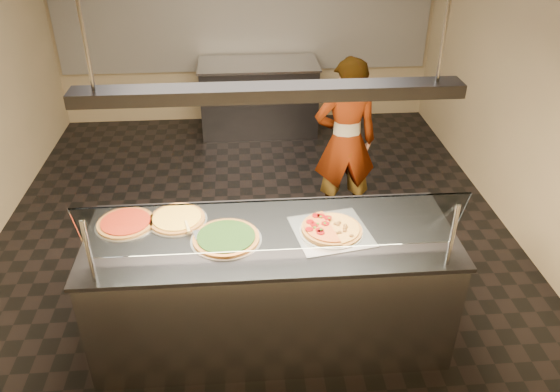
{
  "coord_description": "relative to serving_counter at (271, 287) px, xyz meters",
  "views": [
    {
      "loc": [
        -0.09,
        -4.28,
        3.08
      ],
      "look_at": [
        0.17,
        -0.89,
        1.02
      ],
      "focal_mm": 35.0,
      "sensor_mm": 36.0,
      "label": 1
    }
  ],
  "objects": [
    {
      "name": "ground",
      "position": [
        -0.08,
        1.24,
        -0.48
      ],
      "size": [
        5.0,
        6.0,
        0.02
      ],
      "primitive_type": "cube",
      "color": "black",
      "rests_on": "ground"
    },
    {
      "name": "wall_back",
      "position": [
        -0.08,
        4.25,
        1.03
      ],
      "size": [
        5.0,
        0.02,
        3.0
      ],
      "primitive_type": "cube",
      "color": "tan",
      "rests_on": "ground"
    },
    {
      "name": "wall_right",
      "position": [
        2.43,
        1.24,
        1.03
      ],
      "size": [
        0.02,
        6.0,
        3.0
      ],
      "primitive_type": "cube",
      "color": "tan",
      "rests_on": "ground"
    },
    {
      "name": "tile_band",
      "position": [
        -0.08,
        4.22,
        0.83
      ],
      "size": [
        4.9,
        0.02,
        1.2
      ],
      "primitive_type": "cube",
      "color": "silver",
      "rests_on": "wall_back"
    },
    {
      "name": "serving_counter",
      "position": [
        0.0,
        0.0,
        0.0
      ],
      "size": [
        2.53,
        0.94,
        0.93
      ],
      "color": "#B7B7BC",
      "rests_on": "ground"
    },
    {
      "name": "sneeze_guard",
      "position": [
        0.0,
        -0.34,
        0.76
      ],
      "size": [
        2.29,
        0.18,
        0.54
      ],
      "color": "#B7B7BC",
      "rests_on": "serving_counter"
    },
    {
      "name": "perforated_tray",
      "position": [
        0.42,
        0.0,
        0.47
      ],
      "size": [
        0.58,
        0.58,
        0.01
      ],
      "color": "silver",
      "rests_on": "serving_counter"
    },
    {
      "name": "half_pizza_pepperoni",
      "position": [
        0.32,
        0.01,
        0.5
      ],
      "size": [
        0.28,
        0.44,
        0.05
      ],
      "color": "brown",
      "rests_on": "perforated_tray"
    },
    {
      "name": "half_pizza_sausage",
      "position": [
        0.52,
        0.0,
        0.49
      ],
      "size": [
        0.28,
        0.44,
        0.04
      ],
      "color": "brown",
      "rests_on": "perforated_tray"
    },
    {
      "name": "pizza_spinach",
      "position": [
        -0.3,
        -0.03,
        0.48
      ],
      "size": [
        0.48,
        0.48,
        0.03
      ],
      "color": "silver",
      "rests_on": "serving_counter"
    },
    {
      "name": "pizza_cheese",
      "position": [
        -0.65,
        0.23,
        0.48
      ],
      "size": [
        0.42,
        0.42,
        0.03
      ],
      "color": "silver",
      "rests_on": "serving_counter"
    },
    {
      "name": "pizza_tomato",
      "position": [
        -1.01,
        0.21,
        0.48
      ],
      "size": [
        0.43,
        0.43,
        0.03
      ],
      "color": "silver",
      "rests_on": "serving_counter"
    },
    {
      "name": "pizza_spatula",
      "position": [
        -0.52,
        0.07,
        0.49
      ],
      "size": [
        0.22,
        0.22,
        0.02
      ],
      "color": "#B7B7BC",
      "rests_on": "pizza_spinach"
    },
    {
      "name": "prep_table",
      "position": [
        0.07,
        3.79,
        0.0
      ],
      "size": [
        1.54,
        0.74,
        0.93
      ],
      "color": "#323237",
      "rests_on": "ground"
    },
    {
      "name": "worker",
      "position": [
        0.81,
        1.62,
        0.36
      ],
      "size": [
        0.62,
        0.41,
        1.66
      ],
      "primitive_type": "imported",
      "rotation": [
        0.0,
        0.0,
        3.17
      ],
      "color": "#29252E",
      "rests_on": "ground"
    },
    {
      "name": "heat_lamp_housing",
      "position": [
        -0.0,
        0.0,
        1.48
      ],
      "size": [
        2.3,
        0.18,
        0.08
      ],
      "primitive_type": "cube",
      "color": "#323237",
      "rests_on": "ceiling"
    }
  ]
}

